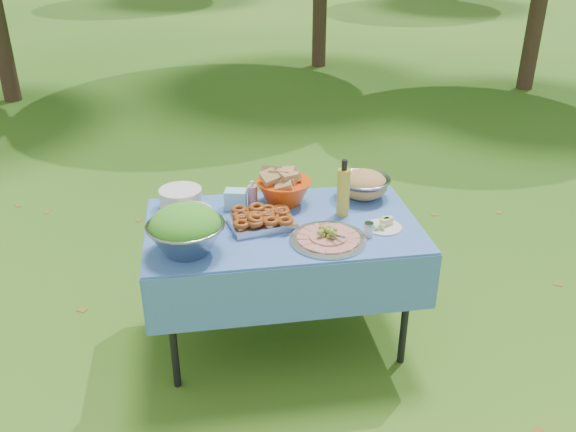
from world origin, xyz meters
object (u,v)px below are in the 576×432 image
object	(u,v)px
bread_bowl	(284,186)
charcuterie_platter	(328,233)
picnic_table	(283,283)
pasta_bowl_steel	(364,184)
plate_stack	(181,198)
oil_bottle	(343,188)
salad_bowl	(186,230)

from	to	relation	value
bread_bowl	charcuterie_platter	xyz separation A→B (m)	(0.16, -0.49, -0.06)
picnic_table	pasta_bowl_steel	bearing A→B (deg)	27.27
plate_stack	bread_bowl	world-z (taller)	bread_bowl
oil_bottle	plate_stack	bearing A→B (deg)	164.99
pasta_bowl_steel	oil_bottle	size ratio (longest dim) A/B	0.94
bread_bowl	oil_bottle	size ratio (longest dim) A/B	0.97
picnic_table	charcuterie_platter	distance (m)	0.52
plate_stack	oil_bottle	world-z (taller)	oil_bottle
picnic_table	plate_stack	world-z (taller)	plate_stack
plate_stack	bread_bowl	xyz separation A→B (m)	(0.59, -0.04, 0.05)
picnic_table	salad_bowl	world-z (taller)	salad_bowl
picnic_table	salad_bowl	bearing A→B (deg)	-156.31
pasta_bowl_steel	plate_stack	bearing A→B (deg)	178.28
bread_bowl	plate_stack	bearing A→B (deg)	176.43
salad_bowl	pasta_bowl_steel	bearing A→B (deg)	25.52
charcuterie_platter	plate_stack	bearing A→B (deg)	144.92
picnic_table	bread_bowl	distance (m)	0.55
bread_bowl	charcuterie_platter	bearing A→B (deg)	-72.11
pasta_bowl_steel	oil_bottle	distance (m)	0.28
charcuterie_platter	pasta_bowl_steel	bearing A→B (deg)	57.12
salad_bowl	charcuterie_platter	xyz separation A→B (m)	(0.71, 0.00, -0.08)
plate_stack	salad_bowl	bearing A→B (deg)	-86.86
picnic_table	bread_bowl	world-z (taller)	bread_bowl
bread_bowl	pasta_bowl_steel	bearing A→B (deg)	0.57
plate_stack	pasta_bowl_steel	size ratio (longest dim) A/B	0.79
picnic_table	plate_stack	bearing A→B (deg)	151.03
salad_bowl	charcuterie_platter	distance (m)	0.72
salad_bowl	pasta_bowl_steel	size ratio (longest dim) A/B	1.25
bread_bowl	oil_bottle	distance (m)	0.36
bread_bowl	pasta_bowl_steel	size ratio (longest dim) A/B	1.03
plate_stack	charcuterie_platter	xyz separation A→B (m)	(0.74, -0.52, -0.01)
picnic_table	oil_bottle	distance (m)	0.65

